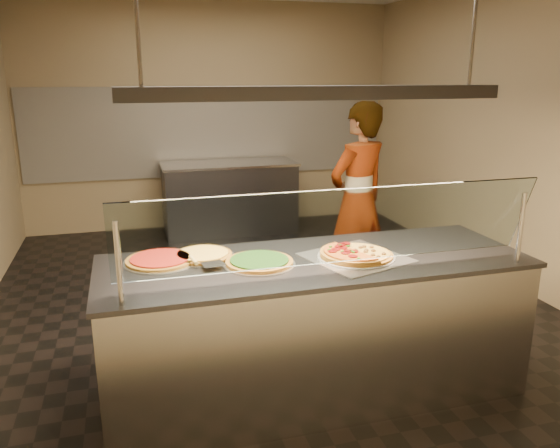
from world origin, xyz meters
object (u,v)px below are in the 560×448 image
object	(u,v)px
serving_counter	(314,326)
half_pizza_pepperoni	(340,254)
worker	(358,200)
heat_lamp_housing	(319,93)
sneeze_guard	(337,228)
pizza_cheese	(203,254)
pizza_tomato	(160,259)
pizza_spatula	(201,261)
perforated_tray	(356,257)
pizza_spinach	(259,261)
half_pizza_sausage	(372,252)
prep_table	(230,197)

from	to	relation	value
serving_counter	half_pizza_pepperoni	distance (m)	0.52
worker	heat_lamp_housing	distance (m)	2.08
sneeze_guard	pizza_cheese	distance (m)	0.94
serving_counter	sneeze_guard	distance (m)	0.83
pizza_tomato	pizza_spatula	xyz separation A→B (m)	(0.24, -0.15, 0.01)
perforated_tray	pizza_spinach	bearing A→B (deg)	175.03
pizza_spinach	worker	bearing A→B (deg)	48.87
half_pizza_sausage	prep_table	xyz separation A→B (m)	(-0.16, 4.02, -0.49)
perforated_tray	pizza_spatula	world-z (taller)	pizza_spatula
perforated_tray	pizza_spinach	world-z (taller)	pizza_spinach
pizza_spinach	pizza_tomato	distance (m)	0.62
pizza_spinach	pizza_spatula	xyz separation A→B (m)	(-0.35, 0.07, 0.01)
serving_counter	perforated_tray	size ratio (longest dim) A/B	3.87
half_pizza_pepperoni	prep_table	bearing A→B (deg)	89.18
half_pizza_pepperoni	pizza_tomato	size ratio (longest dim) A/B	1.12
half_pizza_pepperoni	pizza_spinach	distance (m)	0.51
perforated_tray	pizza_cheese	xyz separation A→B (m)	(-0.93, 0.29, 0.01)
perforated_tray	heat_lamp_housing	xyz separation A→B (m)	(-0.25, 0.05, 1.01)
sneeze_guard	worker	xyz separation A→B (m)	(0.96, 1.87, -0.31)
serving_counter	pizza_spinach	distance (m)	0.60
serving_counter	pizza_tomato	xyz separation A→B (m)	(-0.95, 0.22, 0.48)
pizza_cheese	prep_table	world-z (taller)	pizza_cheese
half_pizza_pepperoni	pizza_spatula	world-z (taller)	half_pizza_pepperoni
sneeze_guard	pizza_spinach	xyz separation A→B (m)	(-0.36, 0.35, -0.28)
sneeze_guard	heat_lamp_housing	distance (m)	0.80
half_pizza_pepperoni	worker	xyz separation A→B (m)	(0.82, 1.57, -0.05)
serving_counter	worker	world-z (taller)	worker
pizza_spinach	half_pizza_sausage	bearing A→B (deg)	-4.14
serving_counter	heat_lamp_housing	size ratio (longest dim) A/B	1.17
pizza_tomato	heat_lamp_housing	bearing A→B (deg)	-13.03
pizza_spinach	pizza_spatula	bearing A→B (deg)	169.01
pizza_cheese	heat_lamp_housing	distance (m)	1.24
sneeze_guard	perforated_tray	distance (m)	0.48
heat_lamp_housing	half_pizza_sausage	bearing A→B (deg)	-7.31
half_pizza_sausage	heat_lamp_housing	distance (m)	1.06
serving_counter	pizza_cheese	world-z (taller)	pizza_cheese
serving_counter	worker	xyz separation A→B (m)	(0.96, 1.52, 0.45)
pizza_spinach	prep_table	xyz separation A→B (m)	(0.57, 3.97, -0.48)
pizza_spatula	half_pizza_sausage	bearing A→B (deg)	-6.37
half_pizza_sausage	pizza_tomato	size ratio (longest dim) A/B	1.12
worker	perforated_tray	bearing A→B (deg)	43.20
half_pizza_sausage	pizza_spinach	xyz separation A→B (m)	(-0.73, 0.05, -0.01)
sneeze_guard	pizza_spinach	bearing A→B (deg)	136.26
sneeze_guard	half_pizza_sausage	world-z (taller)	sneeze_guard
serving_counter	pizza_cheese	bearing A→B (deg)	160.26
half_pizza_sausage	pizza_cheese	xyz separation A→B (m)	(-1.04, 0.29, -0.01)
half_pizza_pepperoni	worker	bearing A→B (deg)	62.49
perforated_tray	pizza_tomato	distance (m)	1.23
pizza_spinach	pizza_spatula	world-z (taller)	pizza_spatula
perforated_tray	pizza_tomato	world-z (taller)	pizza_tomato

